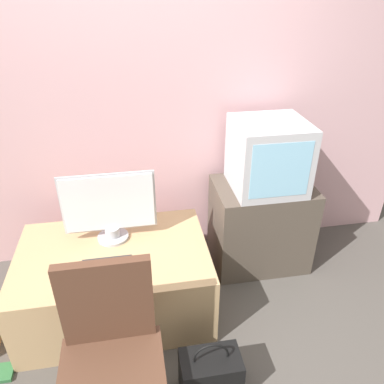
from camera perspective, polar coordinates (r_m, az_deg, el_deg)
ground_plane at (r=2.42m, az=-4.12°, el=-27.22°), size 12.00×12.00×0.00m
wall_back at (r=2.74m, az=-8.27°, el=14.13°), size 4.40×0.05×2.60m
desk at (r=2.65m, az=-11.51°, el=-13.06°), size 1.23×0.82×0.50m
side_stand at (r=3.00m, az=10.30°, el=-4.87°), size 0.73×0.51×0.69m
main_monitor at (r=2.47m, az=-12.47°, el=-2.32°), size 0.60×0.21×0.48m
keyboard at (r=2.39m, az=-12.83°, el=-10.67°), size 0.31×0.12×0.01m
mouse at (r=2.38m, az=-7.76°, el=-10.09°), size 0.06×0.03×0.03m
crt_tv at (r=2.69m, az=11.53°, el=5.42°), size 0.50×0.49×0.50m
office_chair at (r=2.04m, az=-12.00°, el=-24.82°), size 0.53×0.53×0.92m
handbag at (r=2.28m, az=2.81°, el=-26.02°), size 0.33×0.20×0.39m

